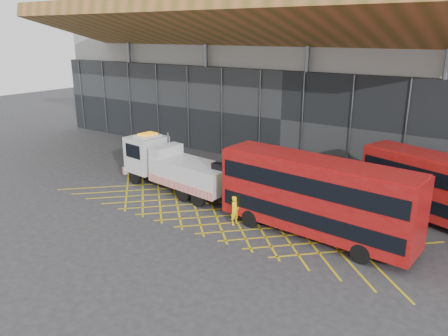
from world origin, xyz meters
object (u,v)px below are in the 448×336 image
Objects in this scene: recovery_truck at (174,167)px; worker at (235,210)px; bus_towed at (315,195)px; bus_second at (447,189)px.

recovery_truck reaches higher than worker.
bus_towed is at bearing -68.33° from worker.
bus_towed reaches higher than worker.
bus_towed is at bearing -115.68° from bus_second.
bus_second reaches higher than recovery_truck.
bus_towed is (11.40, -1.33, 0.73)m from recovery_truck.
bus_second is at bearing 21.17° from recovery_truck.
recovery_truck is 17.64m from bus_second.
bus_second is (5.67, 5.74, -0.22)m from bus_towed.
bus_second is at bearing -47.93° from worker.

